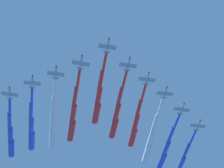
# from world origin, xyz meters

# --- Properties ---
(jet_lead) EXTENTS (61.24, 21.88, 3.78)m
(jet_lead) POSITION_xyz_m (-10.18, -8.59, 192.43)
(jet_lead) COLOR #9EA3AD
(jet_port_inner) EXTENTS (61.99, 22.51, 3.77)m
(jet_port_inner) POSITION_xyz_m (-23.48, -1.21, 191.62)
(jet_port_inner) COLOR #9EA3AD
(jet_starboard_inner) EXTENTS (65.34, 24.12, 3.81)m
(jet_starboard_inner) POSITION_xyz_m (-19.27, -23.61, 189.96)
(jet_starboard_inner) COLOR #9EA3AD
(jet_port_mid) EXTENTS (60.90, 21.09, 3.72)m
(jet_port_mid) POSITION_xyz_m (-35.60, 7.51, 192.97)
(jet_port_mid) COLOR #9EA3AD
(jet_starboard_mid) EXTENTS (66.50, 22.74, 3.77)m
(jet_starboard_mid) POSITION_xyz_m (-26.45, -36.27, 191.05)
(jet_starboard_mid) COLOR #9EA3AD
(jet_port_outer) EXTENTS (67.33, 22.76, 3.72)m
(jet_port_outer) POSITION_xyz_m (-52.61, 14.23, 193.56)
(jet_port_outer) COLOR #9EA3AD
(jet_starboard_outer) EXTENTS (61.65, 21.82, 3.69)m
(jet_starboard_outer) POSITION_xyz_m (-29.72, -49.26, 192.53)
(jet_starboard_outer) COLOR #9EA3AD
(jet_trail_port) EXTENTS (61.86, 22.77, 3.81)m
(jet_trail_port) POSITION_xyz_m (-61.82, 22.05, 192.34)
(jet_trail_port) COLOR #9EA3AD
(jet_trail_starboard) EXTENTS (60.27, 21.83, 3.76)m
(jet_trail_starboard) POSITION_xyz_m (-35.22, -62.80, 192.44)
(jet_trail_starboard) COLOR #9EA3AD
(jet_tail_end) EXTENTS (64.91, 22.91, 3.71)m
(jet_tail_end) POSITION_xyz_m (-76.64, 29.73, 190.19)
(jet_tail_end) COLOR #9EA3AD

